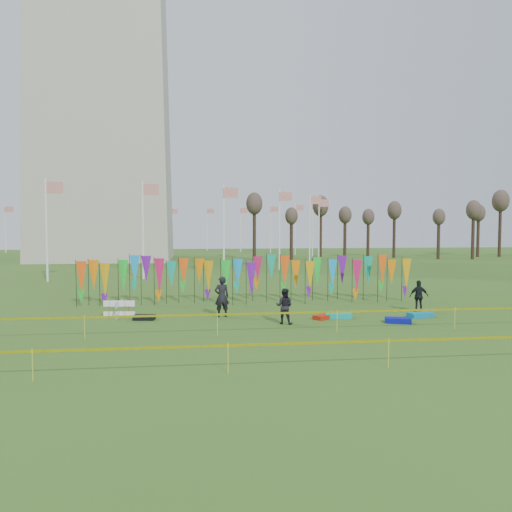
{
  "coord_description": "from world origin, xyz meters",
  "views": [
    {
      "loc": [
        -2.81,
        -20.46,
        4.18
      ],
      "look_at": [
        0.6,
        6.0,
        2.68
      ],
      "focal_mm": 35.0,
      "sensor_mm": 36.0,
      "label": 1
    }
  ],
  "objects": [
    {
      "name": "kite_bag_teal",
      "position": [
        7.79,
        1.51,
        0.11
      ],
      "size": [
        1.26,
        0.78,
        0.22
      ],
      "primitive_type": "cube",
      "rotation": [
        0.0,
        0.0,
        0.21
      ],
      "color": "#0C7BAE",
      "rests_on": "ground"
    },
    {
      "name": "caution_tape_far",
      "position": [
        -0.22,
        -6.39,
        0.78
      ],
      "size": [
        26.0,
        0.02,
        0.9
      ],
      "color": "#F8F505",
      "rests_on": "ground"
    },
    {
      "name": "flagpole_ring",
      "position": [
        -14.0,
        48.0,
        4.0
      ],
      "size": [
        57.4,
        56.16,
        8.0
      ],
      "color": "white",
      "rests_on": "ground"
    },
    {
      "name": "box_kite",
      "position": [
        -6.19,
        3.18,
        0.41
      ],
      "size": [
        0.74,
        0.74,
        0.82
      ],
      "rotation": [
        0.0,
        0.0,
        -0.09
      ],
      "color": "red",
      "rests_on": "ground"
    },
    {
      "name": "person_mid",
      "position": [
        1.17,
        0.74,
        0.78
      ],
      "size": [
        0.88,
        0.73,
        1.56
      ],
      "primitive_type": "imported",
      "rotation": [
        0.0,
        0.0,
        2.73
      ],
      "color": "black",
      "rests_on": "ground"
    },
    {
      "name": "kite_bag_red",
      "position": [
        3.21,
        1.69,
        0.1
      ],
      "size": [
        1.17,
        1.01,
        0.2
      ],
      "primitive_type": "cube",
      "rotation": [
        0.0,
        0.0,
        0.59
      ],
      "color": "#B8220C",
      "rests_on": "ground"
    },
    {
      "name": "tree_line",
      "position": [
        32.0,
        44.0,
        6.17
      ],
      "size": [
        53.92,
        1.92,
        7.84
      ],
      "color": "#39261C",
      "rests_on": "ground"
    },
    {
      "name": "ground",
      "position": [
        0.0,
        0.0,
        0.0
      ],
      "size": [
        160.0,
        160.0,
        0.0
      ],
      "primitive_type": "plane",
      "color": "#305517",
      "rests_on": "ground"
    },
    {
      "name": "kite_bag_turquoise",
      "position": [
        3.9,
        1.78,
        0.12
      ],
      "size": [
        1.29,
        0.79,
        0.24
      ],
      "primitive_type": "cube",
      "rotation": [
        0.0,
        0.0,
        -0.17
      ],
      "color": "#0BAEA3",
      "rests_on": "ground"
    },
    {
      "name": "kite_bag_black",
      "position": [
        -4.99,
        2.51,
        0.11
      ],
      "size": [
        1.01,
        0.67,
        0.22
      ],
      "primitive_type": "cube",
      "rotation": [
        0.0,
        0.0,
        -0.14
      ],
      "color": "black",
      "rests_on": "ground"
    },
    {
      "name": "banner_row",
      "position": [
        0.28,
        6.95,
        1.64
      ],
      "size": [
        18.64,
        0.64,
        2.52
      ],
      "color": "black",
      "rests_on": "ground"
    },
    {
      "name": "kite_bag_blue",
      "position": [
        6.18,
        0.32,
        0.11
      ],
      "size": [
        1.22,
        0.88,
        0.23
      ],
      "primitive_type": "cube",
      "rotation": [
        0.0,
        0.0,
        -0.31
      ],
      "color": "#0A11A4",
      "rests_on": "ground"
    },
    {
      "name": "caution_tape_near",
      "position": [
        -0.22,
        -1.23,
        0.78
      ],
      "size": [
        26.0,
        0.02,
        0.9
      ],
      "color": "#F8F505",
      "rests_on": "ground"
    },
    {
      "name": "person_left",
      "position": [
        -1.43,
        2.82,
        0.96
      ],
      "size": [
        0.78,
        0.63,
        1.91
      ],
      "primitive_type": "imported",
      "rotation": [
        0.0,
        0.0,
        3.33
      ],
      "color": "black",
      "rests_on": "ground"
    },
    {
      "name": "person_right",
      "position": [
        8.38,
        2.94,
        0.79
      ],
      "size": [
        0.98,
        0.64,
        1.58
      ],
      "primitive_type": "imported",
      "rotation": [
        0.0,
        0.0,
        3.02
      ],
      "color": "black",
      "rests_on": "ground"
    }
  ]
}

